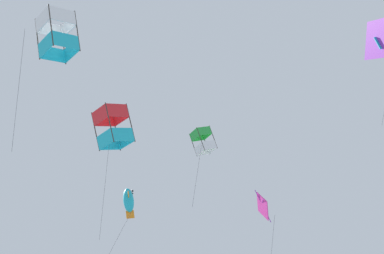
# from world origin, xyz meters

# --- Properties ---
(kite_box_highest) EXTENTS (1.16, 1.31, 4.24)m
(kite_box_highest) POSITION_xyz_m (1.24, 2.41, 25.07)
(kite_box_highest) COLOR green
(kite_box_low_drifter) EXTENTS (2.77, 2.62, 6.51)m
(kite_box_low_drifter) POSITION_xyz_m (2.17, -6.16, 27.69)
(kite_box_low_drifter) COLOR white
(kite_box_upper_right) EXTENTS (1.77, 2.35, 7.62)m
(kite_box_upper_right) POSITION_xyz_m (-2.75, -0.96, 26.74)
(kite_box_upper_right) COLOR red
(kite_diamond_far_centre) EXTENTS (1.77, 1.05, 9.84)m
(kite_diamond_far_centre) POSITION_xyz_m (1.68, 5.76, 21.93)
(kite_diamond_far_centre) COLOR #DB2D93
(kite_delta_mid_left) EXTENTS (2.56, 1.73, 6.12)m
(kite_delta_mid_left) POSITION_xyz_m (8.14, 8.91, 29.88)
(kite_delta_mid_left) COLOR purple
(kite_fish_near_left) EXTENTS (1.76, 1.49, 4.24)m
(kite_fish_near_left) POSITION_xyz_m (-3.13, 0.45, 22.80)
(kite_fish_near_left) COLOR #1EB2C6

